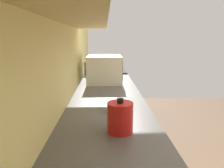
% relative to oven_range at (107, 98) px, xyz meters
% --- Properties ---
extents(wall_back, '(3.98, 0.12, 2.79)m').
position_rel_oven_range_xyz_m(wall_back, '(-1.56, 0.38, 0.92)').
color(wall_back, '#ECD882').
rests_on(wall_back, ground_plane).
extents(oven_range, '(0.64, 0.65, 1.09)m').
position_rel_oven_range_xyz_m(oven_range, '(0.00, 0.00, 0.00)').
color(oven_range, black).
rests_on(oven_range, ground_plane).
extents(microwave, '(0.49, 0.41, 0.31)m').
position_rel_oven_range_xyz_m(microwave, '(-0.82, 0.03, 0.60)').
color(microwave, white).
rests_on(microwave, counter_run).
extents(bowl, '(0.12, 0.12, 0.07)m').
position_rel_oven_range_xyz_m(bowl, '(-1.85, -0.06, 0.48)').
color(bowl, silver).
rests_on(bowl, counter_run).
extents(kettle, '(0.19, 0.14, 0.19)m').
position_rel_oven_range_xyz_m(kettle, '(-2.18, -0.06, 0.53)').
color(kettle, red).
rests_on(kettle, counter_run).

